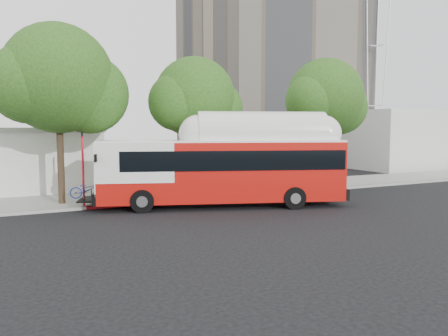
% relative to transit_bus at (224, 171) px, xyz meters
% --- Properties ---
extents(ground, '(120.00, 120.00, 0.00)m').
position_rel_transit_bus_xyz_m(ground, '(1.13, -1.58, -1.92)').
color(ground, black).
rests_on(ground, ground).
extents(sidewalk, '(60.00, 5.00, 0.15)m').
position_rel_transit_bus_xyz_m(sidewalk, '(1.13, 4.92, -1.84)').
color(sidewalk, gray).
rests_on(sidewalk, ground).
extents(curb_strip, '(60.00, 0.30, 0.15)m').
position_rel_transit_bus_xyz_m(curb_strip, '(1.13, 2.32, -1.84)').
color(curb_strip, gray).
rests_on(curb_strip, ground).
extents(red_curb_segment, '(10.00, 0.32, 0.16)m').
position_rel_transit_bus_xyz_m(red_curb_segment, '(-1.87, 2.32, -1.84)').
color(red_curb_segment, maroon).
rests_on(red_curb_segment, ground).
extents(street_tree_left, '(6.67, 5.80, 9.74)m').
position_rel_transit_bus_xyz_m(street_tree_left, '(-7.40, 3.98, 4.69)').
color(street_tree_left, '#2D2116').
rests_on(street_tree_left, ground).
extents(street_tree_mid, '(5.75, 5.00, 8.62)m').
position_rel_transit_bus_xyz_m(street_tree_mid, '(0.53, 4.48, 3.99)').
color(street_tree_mid, '#2D2116').
rests_on(street_tree_mid, ground).
extents(street_tree_right, '(6.21, 5.40, 9.18)m').
position_rel_transit_bus_xyz_m(street_tree_right, '(10.57, 4.28, 4.34)').
color(street_tree_right, '#2D2116').
rests_on(street_tree_right, ground).
extents(apartment_tower, '(18.00, 18.00, 37.00)m').
position_rel_transit_bus_xyz_m(apartment_tower, '(19.13, 26.42, 15.70)').
color(apartment_tower, gray).
rests_on(apartment_tower, ground).
extents(horizon_block, '(20.00, 12.00, 6.00)m').
position_rel_transit_bus_xyz_m(horizon_block, '(31.13, 14.42, 1.08)').
color(horizon_block, silver).
rests_on(horizon_block, ground).
extents(transit_bus, '(13.91, 6.76, 4.10)m').
position_rel_transit_bus_xyz_m(transit_bus, '(0.00, 0.00, 0.00)').
color(transit_bus, '#B3120C').
rests_on(transit_bus, ground).
extents(signal_pole, '(0.11, 0.38, 4.04)m').
position_rel_transit_bus_xyz_m(signal_pole, '(-6.93, 2.53, 0.15)').
color(signal_pole, red).
rests_on(signal_pole, ground).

